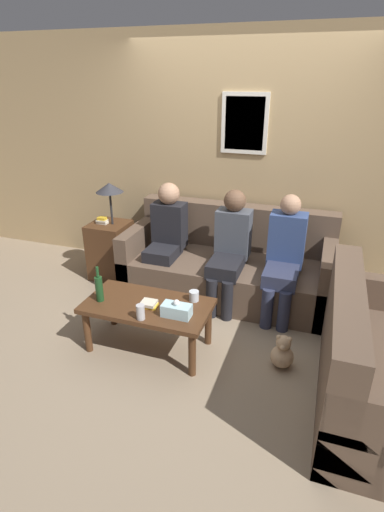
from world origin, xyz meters
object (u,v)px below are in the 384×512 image
object	(u,v)px
wine_bottle	(99,288)
teddy_bear	(282,353)
person_left	(166,234)
person_middle	(230,246)
drinking_glass	(194,296)
person_right	(284,254)
coffee_table	(148,310)
couch_main	(229,266)

from	to	relation	value
wine_bottle	teddy_bear	xyz separation A→B (m)	(1.51, 0.19, -0.42)
person_left	person_middle	distance (m)	0.70
drinking_glass	person_right	size ratio (longest dim) A/B	0.07
coffee_table	person_middle	size ratio (longest dim) A/B	0.92
couch_main	drinking_glass	world-z (taller)	couch_main
drinking_glass	person_right	bearing A→B (deg)	51.45
person_middle	teddy_bear	world-z (taller)	person_middle
person_middle	teddy_bear	bearing A→B (deg)	-52.91
coffee_table	wine_bottle	xyz separation A→B (m)	(-0.40, -0.08, 0.18)
couch_main	coffee_table	size ratio (longest dim) A/B	2.02
person_left	teddy_bear	xyz separation A→B (m)	(1.37, -0.94, -0.50)
couch_main	person_right	distance (m)	0.70
teddy_bear	coffee_table	bearing A→B (deg)	-174.10
coffee_table	drinking_glass	world-z (taller)	drinking_glass
person_right	teddy_bear	bearing A→B (deg)	-80.98
drinking_glass	person_middle	distance (m)	0.84
wine_bottle	person_left	xyz separation A→B (m)	(0.14, 1.13, 0.08)
person_left	person_middle	world-z (taller)	person_left
drinking_glass	person_middle	world-z (taller)	person_middle
drinking_glass	person_right	xyz separation A→B (m)	(0.63, 0.79, 0.14)
person_right	drinking_glass	bearing A→B (deg)	-128.55
couch_main	person_right	bearing A→B (deg)	-20.31
couch_main	person_middle	size ratio (longest dim) A/B	1.86
wine_bottle	person_right	bearing A→B (deg)	37.33
drinking_glass	person_middle	xyz separation A→B (m)	(0.10, 0.83, 0.14)
person_right	teddy_bear	size ratio (longest dim) A/B	3.99
person_middle	drinking_glass	bearing A→B (deg)	-96.74
drinking_glass	teddy_bear	xyz separation A→B (m)	(0.77, -0.06, -0.35)
drinking_glass	couch_main	bearing A→B (deg)	87.29
wine_bottle	person_left	size ratio (longest dim) A/B	0.27
wine_bottle	person_middle	world-z (taller)	person_middle
person_left	wine_bottle	bearing A→B (deg)	-96.95
person_left	person_right	xyz separation A→B (m)	(1.24, -0.08, -0.02)
drinking_glass	coffee_table	bearing A→B (deg)	-152.92
wine_bottle	person_middle	distance (m)	1.37
coffee_table	drinking_glass	bearing A→B (deg)	27.08
couch_main	person_middle	xyz separation A→B (m)	(0.05, -0.18, 0.32)
coffee_table	wine_bottle	size ratio (longest dim) A/B	3.37
wine_bottle	person_middle	bearing A→B (deg)	52.13
couch_main	teddy_bear	xyz separation A→B (m)	(0.72, -1.07, -0.17)
couch_main	person_right	xyz separation A→B (m)	(0.58, -0.22, 0.31)
drinking_glass	wine_bottle	bearing A→B (deg)	-161.09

